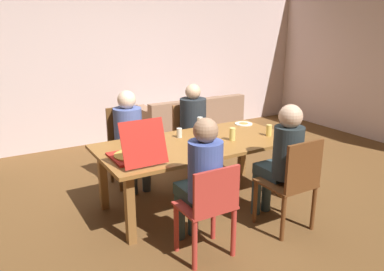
# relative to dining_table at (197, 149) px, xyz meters

# --- Properties ---
(ground_plane) EXTENTS (20.00, 20.00, 0.00)m
(ground_plane) POSITION_rel_dining_table_xyz_m (0.00, 0.00, -0.64)
(ground_plane) COLOR brown
(back_wall) EXTENTS (7.93, 0.12, 2.87)m
(back_wall) POSITION_rel_dining_table_xyz_m (0.00, 2.82, 0.79)
(back_wall) COLOR beige
(back_wall) RESTS_ON ground
(side_wall_right) EXTENTS (0.12, 4.79, 2.87)m
(side_wall_right) POSITION_rel_dining_table_xyz_m (3.96, 0.85, 0.79)
(side_wall_right) COLOR beige
(side_wall_right) RESTS_ON ground
(dining_table) EXTENTS (2.15, 1.05, 0.72)m
(dining_table) POSITION_rel_dining_table_xyz_m (0.00, 0.00, 0.00)
(dining_table) COLOR #945F2A
(dining_table) RESTS_ON ground
(chair_0) EXTENTS (0.46, 0.46, 0.94)m
(chair_0) POSITION_rel_dining_table_xyz_m (0.48, -0.98, -0.12)
(chair_0) COLOR brown
(chair_0) RESTS_ON ground
(person_0) EXTENTS (0.28, 0.53, 1.25)m
(person_0) POSITION_rel_dining_table_xyz_m (0.48, -0.81, 0.09)
(person_0) COLOR #304348
(person_0) RESTS_ON ground
(chair_1) EXTENTS (0.44, 0.39, 0.97)m
(chair_1) POSITION_rel_dining_table_xyz_m (-0.45, 0.97, -0.12)
(chair_1) COLOR brown
(chair_1) RESTS_ON ground
(person_1) EXTENTS (0.34, 0.53, 1.19)m
(person_1) POSITION_rel_dining_table_xyz_m (-0.45, 0.83, 0.07)
(person_1) COLOR #353F46
(person_1) RESTS_ON ground
(chair_2) EXTENTS (0.46, 0.38, 0.86)m
(chair_2) POSITION_rel_dining_table_xyz_m (-0.45, -0.95, -0.17)
(chair_2) COLOR #BA362D
(chair_2) RESTS_ON ground
(person_2) EXTENTS (0.29, 0.52, 1.24)m
(person_2) POSITION_rel_dining_table_xyz_m (-0.45, -0.82, 0.08)
(person_2) COLOR #2D4243
(person_2) RESTS_ON ground
(chair_3) EXTENTS (0.42, 0.45, 0.89)m
(chair_3) POSITION_rel_dining_table_xyz_m (0.48, 0.99, -0.13)
(chair_3) COLOR #9B5E31
(chair_3) RESTS_ON ground
(person_3) EXTENTS (0.35, 0.49, 1.20)m
(person_3) POSITION_rel_dining_table_xyz_m (0.48, 0.85, 0.07)
(person_3) COLOR #3D4346
(person_3) RESTS_ON ground
(pizza_box_0) EXTENTS (0.42, 0.56, 0.42)m
(pizza_box_0) POSITION_rel_dining_table_xyz_m (-0.78, -0.16, 0.14)
(pizza_box_0) COLOR red
(pizza_box_0) RESTS_ON dining_table
(plate_0) EXTENTS (0.21, 0.21, 0.01)m
(plate_0) POSITION_rel_dining_table_xyz_m (-0.46, 0.23, 0.09)
(plate_0) COLOR white
(plate_0) RESTS_ON dining_table
(plate_1) EXTENTS (0.22, 0.22, 0.03)m
(plate_1) POSITION_rel_dining_table_xyz_m (0.91, 0.34, 0.09)
(plate_1) COLOR white
(plate_1) RESTS_ON dining_table
(drinking_glass_0) EXTENTS (0.06, 0.06, 0.11)m
(drinking_glass_0) POSITION_rel_dining_table_xyz_m (-0.08, 0.25, 0.13)
(drinking_glass_0) COLOR silver
(drinking_glass_0) RESTS_ON dining_table
(drinking_glass_1) EXTENTS (0.06, 0.06, 0.13)m
(drinking_glass_1) POSITION_rel_dining_table_xyz_m (0.84, -0.21, 0.14)
(drinking_glass_1) COLOR #E5C55A
(drinking_glass_1) RESTS_ON dining_table
(drinking_glass_2) EXTENTS (0.07, 0.07, 0.15)m
(drinking_glass_2) POSITION_rel_dining_table_xyz_m (0.31, 0.44, 0.15)
(drinking_glass_2) COLOR silver
(drinking_glass_2) RESTS_ON dining_table
(drinking_glass_3) EXTENTS (0.07, 0.07, 0.14)m
(drinking_glass_3) POSITION_rel_dining_table_xyz_m (0.37, -0.15, 0.15)
(drinking_glass_3) COLOR #DECA67
(drinking_glass_3) RESTS_ON dining_table
(couch) EXTENTS (1.80, 0.81, 0.75)m
(couch) POSITION_rel_dining_table_xyz_m (1.21, 2.22, -0.36)
(couch) COLOR #936D53
(couch) RESTS_ON ground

